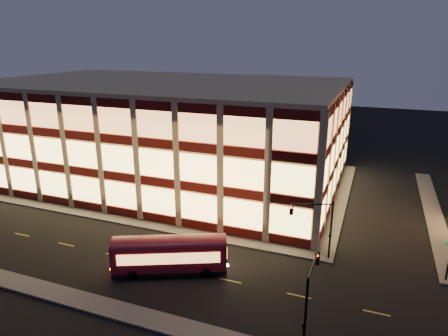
% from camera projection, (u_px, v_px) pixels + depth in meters
% --- Properties ---
extents(ground, '(200.00, 200.00, 0.00)m').
position_uv_depth(ground, '(117.00, 224.00, 45.59)').
color(ground, black).
rests_on(ground, ground).
extents(sidewalk_office_south, '(54.00, 2.00, 0.15)m').
position_uv_depth(sidewalk_office_south, '(101.00, 216.00, 47.49)').
color(sidewalk_office_south, '#514F4C').
rests_on(sidewalk_office_south, ground).
extents(sidewalk_office_east, '(2.00, 30.00, 0.15)m').
position_uv_depth(sidewalk_office_east, '(340.00, 198.00, 52.76)').
color(sidewalk_office_east, '#514F4C').
rests_on(sidewalk_office_east, ground).
extents(sidewalk_tower_west, '(2.00, 30.00, 0.15)m').
position_uv_depth(sidewalk_tower_west, '(433.00, 211.00, 48.97)').
color(sidewalk_tower_west, '#514F4C').
rests_on(sidewalk_tower_west, ground).
extents(sidewalk_near, '(100.00, 2.00, 0.15)m').
position_uv_depth(sidewalk_near, '(26.00, 285.00, 34.02)').
color(sidewalk_near, '#514F4C').
rests_on(sidewalk_near, ground).
extents(office_building, '(50.45, 30.45, 14.50)m').
position_uv_depth(office_building, '(165.00, 130.00, 59.42)').
color(office_building, tan).
rests_on(office_building, ground).
extents(traffic_signal_far, '(3.79, 1.87, 6.00)m').
position_uv_depth(traffic_signal_far, '(317.00, 220.00, 36.91)').
color(traffic_signal_far, black).
rests_on(traffic_signal_far, ground).
extents(traffic_signal_near, '(0.32, 4.45, 6.00)m').
position_uv_depth(traffic_signal_near, '(310.00, 291.00, 26.45)').
color(traffic_signal_near, black).
rests_on(traffic_signal_near, ground).
extents(trolley_bus, '(10.22, 6.51, 3.42)m').
position_uv_depth(trolley_bus, '(170.00, 253.00, 35.64)').
color(trolley_bus, maroon).
rests_on(trolley_bus, ground).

